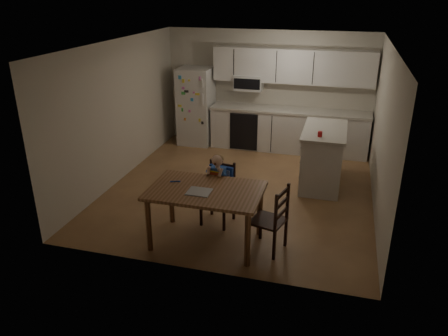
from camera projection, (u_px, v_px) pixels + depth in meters
name	position (u px, v px, depth m)	size (l,w,h in m)	color
room	(248.00, 113.00, 7.72)	(4.52, 5.01, 2.51)	brown
refrigerator	(196.00, 106.00, 9.74)	(0.72, 0.70, 1.70)	silver
kitchen_run	(288.00, 110.00, 9.30)	(3.37, 0.62, 2.15)	silver
kitchen_island	(323.00, 157.00, 7.77)	(0.74, 1.40, 1.04)	silver
red_cup	(320.00, 134.00, 7.17)	(0.07, 0.07, 0.09)	#B80E10
dining_table	(206.00, 197.00, 5.88)	(1.52, 0.98, 0.82)	brown
napkin	(199.00, 192.00, 5.75)	(0.31, 0.27, 0.01)	#A6A6AB
toddler_spoon	(174.00, 181.00, 6.05)	(0.02, 0.02, 0.12)	#2041A8
chair_booster	(219.00, 181.00, 6.44)	(0.47, 0.47, 1.10)	black
chair_side	(275.00, 216.00, 5.74)	(0.51, 0.51, 0.95)	black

